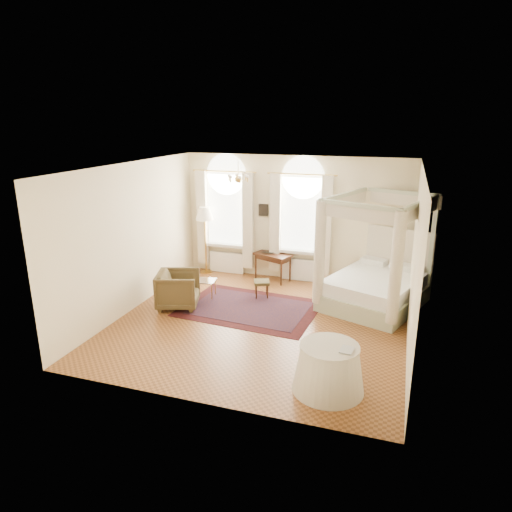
{
  "coord_description": "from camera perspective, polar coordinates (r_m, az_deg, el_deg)",
  "views": [
    {
      "loc": [
        2.7,
        -8.5,
        4.22
      ],
      "look_at": [
        -0.22,
        0.4,
        1.36
      ],
      "focal_mm": 32.0,
      "sensor_mm": 36.0,
      "label": 1
    }
  ],
  "objects": [
    {
      "name": "laptop",
      "position": [
        12.24,
        1.58,
        0.48
      ],
      "size": [
        0.38,
        0.28,
        0.03
      ],
      "primitive_type": "imported",
      "rotation": [
        0.0,
        0.0,
        2.95
      ],
      "color": "black",
      "rests_on": "writing_desk"
    },
    {
      "name": "book",
      "position": [
        7.28,
        10.52,
        -11.33
      ],
      "size": [
        0.23,
        0.29,
        0.02
      ],
      "primitive_type": "imported",
      "rotation": [
        0.0,
        0.0,
        -0.14
      ],
      "color": "black",
      "rests_on": "side_table"
    },
    {
      "name": "canopy_bed",
      "position": [
        10.87,
        14.61,
        -3.16
      ],
      "size": [
        2.6,
        2.86,
        2.57
      ],
      "color": "#B0B895",
      "rests_on": "ground"
    },
    {
      "name": "writing_desk",
      "position": [
        12.18,
        2.12,
        -0.19
      ],
      "size": [
        1.1,
        0.84,
        0.74
      ],
      "color": "#381E0F",
      "rests_on": "ground"
    },
    {
      "name": "coffee_table",
      "position": [
        11.19,
        -6.7,
        -3.21
      ],
      "size": [
        0.69,
        0.53,
        0.43
      ],
      "color": "silver",
      "rests_on": "ground"
    },
    {
      "name": "floor_lamp",
      "position": [
        12.6,
        -6.44,
        4.88
      ],
      "size": [
        0.48,
        0.48,
        1.88
      ],
      "color": "gold",
      "rests_on": "ground"
    },
    {
      "name": "window_left",
      "position": [
        12.57,
        -3.79,
        4.36
      ],
      "size": [
        1.62,
        0.27,
        3.29
      ],
      "color": "silver",
      "rests_on": "room_walls"
    },
    {
      "name": "armchair",
      "position": [
        10.66,
        -9.7,
        -4.14
      ],
      "size": [
        1.17,
        1.15,
        0.85
      ],
      "primitive_type": "imported",
      "rotation": [
        0.0,
        0.0,
        1.88
      ],
      "color": "#47391E",
      "rests_on": "ground"
    },
    {
      "name": "stool",
      "position": [
        11.1,
        0.71,
        -3.45
      ],
      "size": [
        0.47,
        0.47,
        0.42
      ],
      "color": "#42371C",
      "rests_on": "ground"
    },
    {
      "name": "wall_pictures",
      "position": [
        11.99,
        5.24,
        5.68
      ],
      "size": [
        2.54,
        0.03,
        0.39
      ],
      "color": "black",
      "rests_on": "room_walls"
    },
    {
      "name": "nightstand_lamp",
      "position": [
        11.46,
        16.99,
        -0.93
      ],
      "size": [
        0.29,
        0.29,
        0.43
      ],
      "color": "gold",
      "rests_on": "nightstand"
    },
    {
      "name": "oriental_rug",
      "position": [
        10.57,
        -0.8,
        -6.52
      ],
      "size": [
        3.2,
        2.41,
        0.01
      ],
      "color": "#400F10",
      "rests_on": "ground"
    },
    {
      "name": "room_walls",
      "position": [
        9.19,
        0.51,
        2.86
      ],
      "size": [
        6.0,
        6.0,
        6.0
      ],
      "color": "#FEEBC1",
      "rests_on": "ground"
    },
    {
      "name": "chandelier",
      "position": [
        10.43,
        -2.23,
        9.71
      ],
      "size": [
        0.51,
        0.45,
        0.5
      ],
      "color": "gold",
      "rests_on": "room_walls"
    },
    {
      "name": "window_right",
      "position": [
        11.96,
        5.61,
        3.67
      ],
      "size": [
        1.62,
        0.27,
        3.29
      ],
      "color": "silver",
      "rests_on": "room_walls"
    },
    {
      "name": "nightstand",
      "position": [
        11.57,
        17.07,
        -3.73
      ],
      "size": [
        0.43,
        0.39,
        0.56
      ],
      "primitive_type": "cube",
      "rotation": [
        0.0,
        0.0,
        0.1
      ],
      "color": "#381E0F",
      "rests_on": "ground"
    },
    {
      "name": "ground",
      "position": [
        9.86,
        0.48,
        -8.37
      ],
      "size": [
        6.0,
        6.0,
        0.0
      ],
      "primitive_type": "plane",
      "color": "brown",
      "rests_on": "ground"
    },
    {
      "name": "side_table",
      "position": [
        7.57,
        9.07,
        -13.68
      ],
      "size": [
        1.16,
        1.16,
        0.79
      ],
      "color": "beige",
      "rests_on": "ground"
    }
  ]
}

